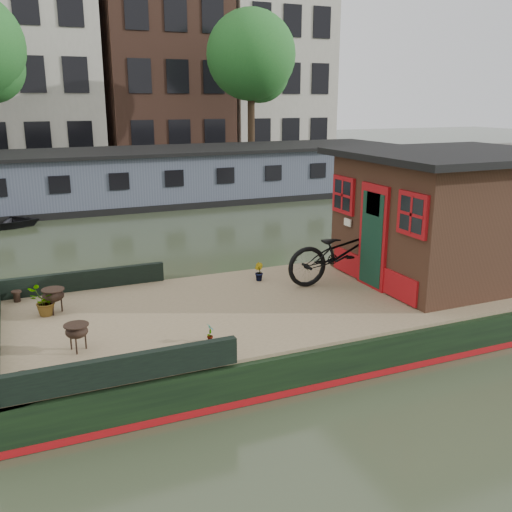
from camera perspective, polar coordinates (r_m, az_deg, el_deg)
name	(u,v)px	position (r m, az deg, el deg)	size (l,w,h in m)	color
ground	(349,323)	(10.75, 9.32, -6.61)	(120.00, 120.00, 0.00)	#313C26
houseboat_hull	(285,320)	(10.04, 2.90, -6.37)	(14.01, 4.02, 0.60)	black
houseboat_deck	(351,291)	(10.54, 9.46, -3.45)	(11.80, 3.80, 0.05)	#8F7958
bow_bulwark	(58,322)	(8.94, -19.23, -6.24)	(3.00, 4.00, 0.35)	black
cabin	(452,214)	(11.52, 18.98, 3.99)	(4.00, 3.50, 2.42)	black
bicycle	(342,252)	(10.78, 8.64, 0.42)	(0.78, 2.23, 1.17)	black
potted_plant_b	(259,272)	(10.85, 0.26, -1.59)	(0.19, 0.15, 0.34)	brown
potted_plant_c	(45,301)	(9.68, -20.39, -4.27)	(0.44, 0.38, 0.49)	#A03E2E
potted_plant_e	(210,332)	(8.21, -4.62, -7.62)	(0.15, 0.10, 0.28)	#9D602E
brazier_front	(77,338)	(8.25, -17.45, -7.79)	(0.36, 0.36, 0.39)	black
brazier_rear	(54,301)	(9.77, -19.56, -4.26)	(0.38, 0.38, 0.41)	black
bollard_port	(17,296)	(10.57, -22.81, -3.74)	(0.17, 0.17, 0.19)	black
bollard_stbd	(23,382)	(7.45, -22.30, -11.57)	(0.19, 0.19, 0.21)	black
far_houseboat	(161,178)	(23.21, -9.48, 7.71)	(20.40, 4.40, 2.11)	#474E5F
quay	(130,172)	(29.58, -12.53, 8.17)	(60.00, 6.00, 0.90)	#47443F
townhouse_row	(101,29)	(36.50, -15.26, 21.04)	(27.25, 8.00, 16.50)	brown
tree_right	(253,59)	(29.84, -0.29, 19.06)	(4.40, 4.40, 7.40)	#332316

